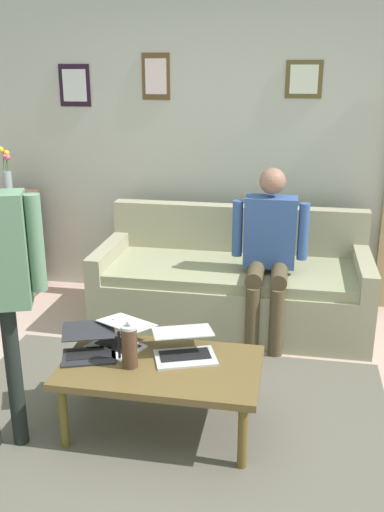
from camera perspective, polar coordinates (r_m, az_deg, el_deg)
name	(u,v)px	position (r m, az deg, el deg)	size (l,w,h in m)	color
ground_plane	(171,437)	(3.34, -2.10, -17.62)	(7.68, 7.68, 0.00)	#BD9E91
area_rug	(158,438)	(3.32, -3.42, -17.72)	(2.60, 2.13, 0.01)	#5D594D
back_wall	(225,142)	(4.90, 3.31, 11.31)	(7.04, 0.11, 2.70)	#B7B5AA
couch	(232,286)	(4.53, 4.06, -3.02)	(2.09, 0.90, 0.88)	#9F997C
coffee_table	(161,371)	(3.20, -3.12, -11.42)	(1.09, 0.64, 0.41)	brown
laptop_left	(184,348)	(3.24, -0.77, -9.21)	(0.42, 0.41, 0.13)	silver
laptop_center	(120,338)	(3.37, -7.25, -8.17)	(0.41, 0.42, 0.14)	silver
laptop_right	(89,347)	(3.31, -10.28, -8.95)	(0.39, 0.40, 0.13)	#28282D
french_press	(129,346)	(3.12, -6.29, -8.95)	(0.11, 0.09, 0.27)	#4C3323
side_shelf	(14,243)	(5.32, -17.41, 1.23)	(0.42, 0.32, 0.92)	brown
flower_vase	(7,174)	(5.18, -18.08, 7.83)	(0.10, 0.09, 0.40)	#8D9EA2
person_seated	(269,246)	(4.16, 7.73, 1.04)	(0.55, 0.51, 1.28)	#4E402B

